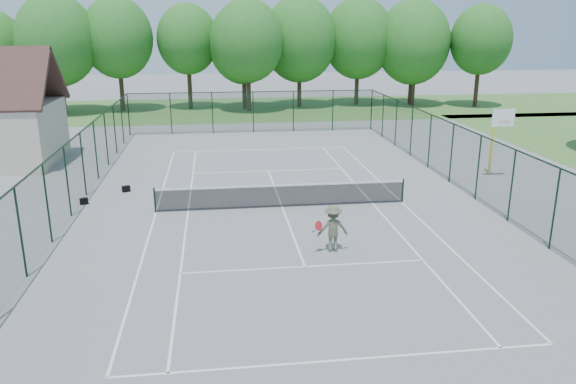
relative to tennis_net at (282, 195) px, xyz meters
name	(u,v)px	position (x,y,z in m)	size (l,w,h in m)	color
ground	(282,207)	(0.00, 0.00, -0.58)	(140.00, 140.00, 0.00)	gray
grass_far	(245,109)	(0.00, 30.00, -0.57)	(80.00, 16.00, 0.01)	#4D7D36
court_lines	(282,207)	(0.00, 0.00, -0.57)	(11.05, 23.85, 0.01)	white
tennis_net	(282,195)	(0.00, 0.00, 0.00)	(11.08, 0.08, 1.10)	black
fence_enclosure	(282,173)	(0.00, 0.00, 0.98)	(18.05, 36.05, 3.02)	#15331F
tree_line_far	(243,44)	(0.00, 30.00, 5.42)	(39.40, 6.40, 9.70)	#3F291D
basketball_goal	(498,129)	(11.75, 3.71, 1.99)	(1.20, 1.43, 3.65)	yellow
sports_bag_a	(84,201)	(-8.80, 1.58, -0.43)	(0.36, 0.21, 0.28)	black
sports_bag_b	(126,189)	(-7.21, 3.34, -0.43)	(0.37, 0.23, 0.29)	black
tennis_player	(333,228)	(1.19, -5.16, 0.28)	(1.80, 0.86, 1.72)	#555B41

